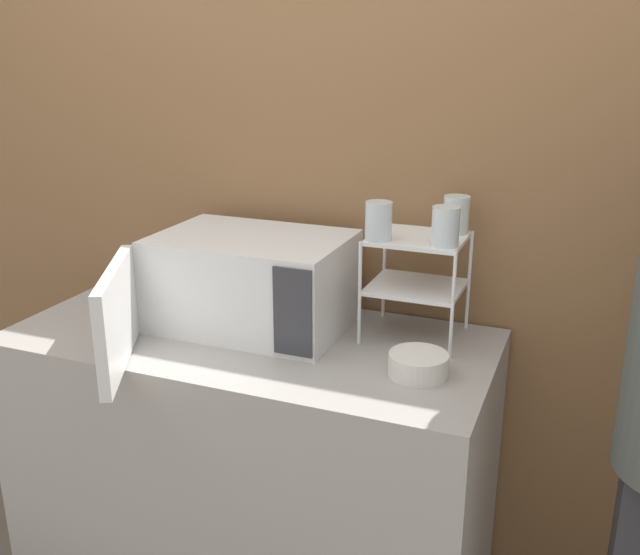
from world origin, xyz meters
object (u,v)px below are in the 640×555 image
Objects in this scene: dish_rack at (417,265)px; glass_front_right at (445,227)px; glass_back_right at (456,215)px; bowl at (418,365)px; microwave at (246,283)px; glass_front_left at (379,221)px.

dish_rack is 0.18m from glass_front_right.
dish_rack is at bearing -139.00° from glass_back_right.
glass_front_right is 0.38m from bowl.
dish_rack is (0.50, 0.12, 0.08)m from microwave.
bowl is (0.17, -0.18, -0.33)m from glass_front_left.
glass_front_left is (-0.09, -0.08, 0.14)m from dish_rack.
glass_front_left is 0.41m from bowl.
dish_rack is 0.33m from bowl.
glass_back_right is (0.59, 0.20, 0.22)m from microwave.
glass_front_left is (0.40, 0.04, 0.22)m from microwave.
dish_rack is at bearing 13.64° from microwave.
glass_front_left is at bearing 134.56° from bowl.
glass_front_right is at bearing 4.64° from microwave.
microwave is at bearing 166.76° from bowl.
glass_back_right is 0.69× the size of bowl.
bowl is (-0.01, -0.18, -0.33)m from glass_front_right.
microwave is 0.63m from glass_front_right.
dish_rack is at bearing 141.72° from glass_front_right.
dish_rack is 1.95× the size of bowl.
bowl is (0.58, -0.14, -0.11)m from microwave.
microwave is at bearing -174.23° from glass_front_left.
glass_front_left reaches higher than microwave.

